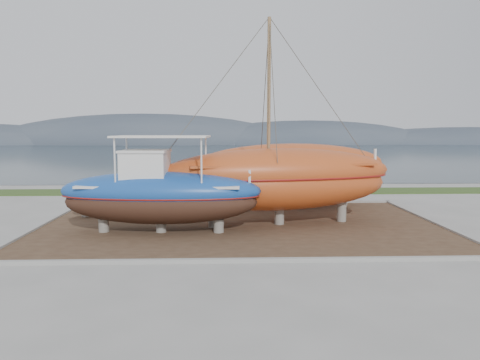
{
  "coord_description": "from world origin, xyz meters",
  "views": [
    {
      "loc": [
        -0.79,
        -17.33,
        4.47
      ],
      "look_at": [
        -0.03,
        4.0,
        2.12
      ],
      "focal_mm": 35.0,
      "sensor_mm": 36.0,
      "label": 1
    }
  ],
  "objects_px": {
    "orange_bare_hull": "(292,176)",
    "orange_sailboat": "(280,123)",
    "blue_caique": "(160,184)",
    "white_dinghy": "(108,205)"
  },
  "relations": [
    {
      "from": "orange_bare_hull",
      "to": "orange_sailboat",
      "type": "bearing_deg",
      "value": -109.38
    },
    {
      "from": "orange_sailboat",
      "to": "orange_bare_hull",
      "type": "bearing_deg",
      "value": 65.11
    },
    {
      "from": "blue_caique",
      "to": "orange_sailboat",
      "type": "distance_m",
      "value": 6.06
    },
    {
      "from": "blue_caique",
      "to": "orange_sailboat",
      "type": "height_order",
      "value": "orange_sailboat"
    },
    {
      "from": "white_dinghy",
      "to": "orange_bare_hull",
      "type": "distance_m",
      "value": 10.19
    },
    {
      "from": "orange_bare_hull",
      "to": "blue_caique",
      "type": "bearing_deg",
      "value": -140.02
    },
    {
      "from": "orange_sailboat",
      "to": "orange_bare_hull",
      "type": "relative_size",
      "value": 1.01
    },
    {
      "from": "orange_sailboat",
      "to": "white_dinghy",
      "type": "bearing_deg",
      "value": 153.35
    },
    {
      "from": "orange_sailboat",
      "to": "orange_bare_hull",
      "type": "xyz_separation_m",
      "value": [
        1.31,
        5.01,
        -2.91
      ]
    },
    {
      "from": "blue_caique",
      "to": "white_dinghy",
      "type": "distance_m",
      "value": 5.36
    }
  ]
}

